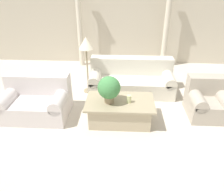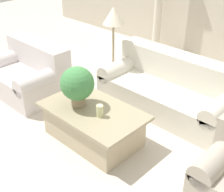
# 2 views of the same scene
# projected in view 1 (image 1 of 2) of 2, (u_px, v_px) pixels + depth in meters

# --- Properties ---
(ground_plane) EXTENTS (16.00, 16.00, 0.00)m
(ground_plane) POSITION_uv_depth(u_px,v_px,m) (117.00, 107.00, 5.05)
(ground_plane) COLOR beige
(wall_back) EXTENTS (10.00, 0.06, 3.20)m
(wall_back) POSITION_uv_depth(u_px,v_px,m) (121.00, 14.00, 6.91)
(wall_back) COLOR beige
(wall_back) RESTS_ON ground_plane
(sofa_long) EXTENTS (2.10, 0.94, 0.84)m
(sofa_long) POSITION_uv_depth(u_px,v_px,m) (131.00, 79.00, 5.61)
(sofa_long) COLOR beige
(sofa_long) RESTS_ON ground_plane
(loveseat) EXTENTS (1.37, 0.94, 0.84)m
(loveseat) POSITION_uv_depth(u_px,v_px,m) (36.00, 100.00, 4.66)
(loveseat) COLOR silver
(loveseat) RESTS_ON ground_plane
(coffee_table) EXTENTS (1.37, 0.83, 0.47)m
(coffee_table) POSITION_uv_depth(u_px,v_px,m) (120.00, 111.00, 4.47)
(coffee_table) COLOR tan
(coffee_table) RESTS_ON ground_plane
(potted_plant) EXTENTS (0.44, 0.44, 0.54)m
(potted_plant) POSITION_uv_depth(u_px,v_px,m) (109.00, 88.00, 4.17)
(potted_plant) COLOR #937F60
(potted_plant) RESTS_ON coffee_table
(pillar_candle) EXTENTS (0.09, 0.09, 0.16)m
(pillar_candle) POSITION_uv_depth(u_px,v_px,m) (129.00, 99.00, 4.27)
(pillar_candle) COLOR beige
(pillar_candle) RESTS_ON coffee_table
(floor_lamp) EXTENTS (0.35, 0.35, 1.42)m
(floor_lamp) POSITION_uv_depth(u_px,v_px,m) (86.00, 47.00, 5.17)
(floor_lamp) COLOR gray
(floor_lamp) RESTS_ON ground_plane
(column_left) EXTENTS (0.23, 0.23, 2.59)m
(column_left) POSITION_uv_depth(u_px,v_px,m) (80.00, 25.00, 6.80)
(column_left) COLOR beige
(column_left) RESTS_ON ground_plane
(column_right) EXTENTS (0.23, 0.23, 2.59)m
(column_right) POSITION_uv_depth(u_px,v_px,m) (167.00, 26.00, 6.67)
(column_right) COLOR beige
(column_right) RESTS_ON ground_plane
(armchair) EXTENTS (0.85, 0.83, 0.80)m
(armchair) POSITION_uv_depth(u_px,v_px,m) (208.00, 100.00, 4.66)
(armchair) COLOR #ADA393
(armchair) RESTS_ON ground_plane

